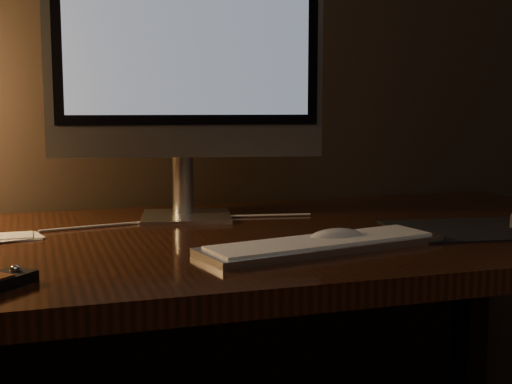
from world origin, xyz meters
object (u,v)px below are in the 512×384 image
object	(u,v)px
monitor	(185,49)
desk	(224,292)
keyboard	(322,244)
mouse	(336,239)

from	to	relation	value
monitor	desk	bearing A→B (deg)	-56.49
monitor	keyboard	size ratio (longest dim) A/B	1.37
desk	mouse	xyz separation A→B (m)	(0.14, -0.21, 0.14)
desk	monitor	world-z (taller)	monitor
mouse	monitor	bearing A→B (deg)	113.28
monitor	keyboard	world-z (taller)	monitor
monitor	mouse	world-z (taller)	monitor
desk	keyboard	xyz separation A→B (m)	(0.11, -0.24, 0.14)
desk	monitor	bearing A→B (deg)	111.16
keyboard	mouse	distance (m)	0.05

